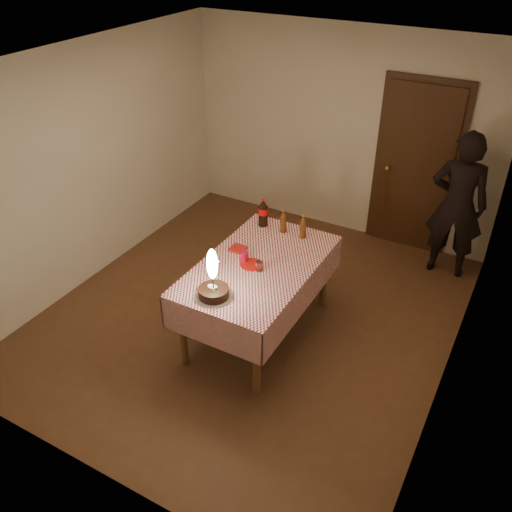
# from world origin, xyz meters

# --- Properties ---
(ground) EXTENTS (4.00, 4.50, 0.01)m
(ground) POSITION_xyz_m (0.00, 0.00, 0.00)
(ground) COLOR brown
(ground) RESTS_ON ground
(room_shell) EXTENTS (4.04, 4.54, 2.62)m
(room_shell) POSITION_xyz_m (0.03, 0.08, 1.65)
(room_shell) COLOR silver
(room_shell) RESTS_ON ground
(dining_table) EXTENTS (1.02, 1.72, 0.83)m
(dining_table) POSITION_xyz_m (0.20, -0.21, 0.72)
(dining_table) COLOR brown
(dining_table) RESTS_ON ground
(birthday_cake) EXTENTS (0.34, 0.34, 0.48)m
(birthday_cake) POSITION_xyz_m (0.10, -0.84, 0.95)
(birthday_cake) COLOR white
(birthday_cake) RESTS_ON dining_table
(red_plate) EXTENTS (0.22, 0.22, 0.01)m
(red_plate) POSITION_xyz_m (0.15, -0.25, 0.84)
(red_plate) COLOR #B0130C
(red_plate) RESTS_ON dining_table
(red_cup) EXTENTS (0.08, 0.08, 0.10)m
(red_cup) POSITION_xyz_m (0.05, -0.23, 0.88)
(red_cup) COLOR #B10C28
(red_cup) RESTS_ON dining_table
(clear_cup) EXTENTS (0.07, 0.07, 0.09)m
(clear_cup) POSITION_xyz_m (0.25, -0.30, 0.88)
(clear_cup) COLOR white
(clear_cup) RESTS_ON dining_table
(napkin_stack) EXTENTS (0.15, 0.15, 0.02)m
(napkin_stack) POSITION_xyz_m (-0.11, -0.08, 0.84)
(napkin_stack) COLOR #A41712
(napkin_stack) RESTS_ON dining_table
(cola_bottle) EXTENTS (0.10, 0.10, 0.32)m
(cola_bottle) POSITION_xyz_m (-0.12, 0.46, 0.98)
(cola_bottle) COLOR black
(cola_bottle) RESTS_ON dining_table
(amber_bottle_left) EXTENTS (0.06, 0.06, 0.25)m
(amber_bottle_left) POSITION_xyz_m (0.13, 0.45, 0.95)
(amber_bottle_left) COLOR #5B300F
(amber_bottle_left) RESTS_ON dining_table
(amber_bottle_right) EXTENTS (0.06, 0.06, 0.25)m
(amber_bottle_right) POSITION_xyz_m (0.35, 0.44, 0.95)
(amber_bottle_right) COLOR #5B300F
(amber_bottle_right) RESTS_ON dining_table
(photographer) EXTENTS (0.67, 0.49, 1.74)m
(photographer) POSITION_xyz_m (1.60, 1.85, 0.87)
(photographer) COLOR black
(photographer) RESTS_ON ground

